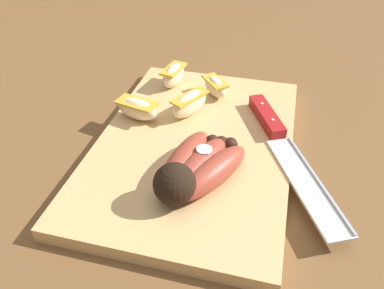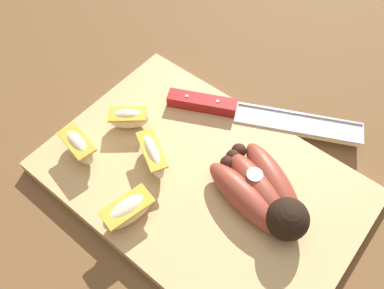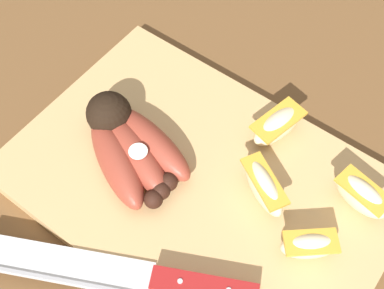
{
  "view_description": "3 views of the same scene",
  "coord_description": "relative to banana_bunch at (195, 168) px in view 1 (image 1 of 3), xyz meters",
  "views": [
    {
      "loc": [
        0.4,
        0.09,
        0.35
      ],
      "look_at": [
        0.01,
        -0.01,
        0.03
      ],
      "focal_mm": 35.84,
      "sensor_mm": 36.0,
      "label": 1
    },
    {
      "loc": [
        0.14,
        -0.22,
        0.47
      ],
      "look_at": [
        -0.05,
        -0.0,
        0.06
      ],
      "focal_mm": 37.61,
      "sensor_mm": 36.0,
      "label": 2
    },
    {
      "loc": [
        -0.16,
        0.19,
        0.49
      ],
      "look_at": [
        0.01,
        -0.03,
        0.04
      ],
      "focal_mm": 46.49,
      "sensor_mm": 36.0,
      "label": 3
    }
  ],
  "objects": [
    {
      "name": "ground_plane",
      "position": [
        -0.06,
        -0.01,
        -0.04
      ],
      "size": [
        6.0,
        6.0,
        0.0
      ],
      "primitive_type": "plane",
      "color": "brown"
    },
    {
      "name": "banana_bunch",
      "position": [
        0.0,
        0.0,
        0.0
      ],
      "size": [
        0.14,
        0.11,
        0.05
      ],
      "color": "black",
      "rests_on": "cutting_board"
    },
    {
      "name": "apple_wedge_near",
      "position": [
        -0.21,
        -0.02,
        -0.0
      ],
      "size": [
        0.06,
        0.05,
        0.03
      ],
      "color": "beige",
      "rests_on": "cutting_board"
    },
    {
      "name": "apple_wedge_far",
      "position": [
        -0.11,
        -0.12,
        -0.0
      ],
      "size": [
        0.04,
        0.07,
        0.03
      ],
      "color": "beige",
      "rests_on": "cutting_board"
    },
    {
      "name": "apple_wedge_middle",
      "position": [
        -0.14,
        -0.04,
        0.0
      ],
      "size": [
        0.07,
        0.05,
        0.04
      ],
      "color": "beige",
      "rests_on": "cutting_board"
    },
    {
      "name": "apple_wedge_extra",
      "position": [
        -0.23,
        -0.09,
        0.0
      ],
      "size": [
        0.06,
        0.04,
        0.04
      ],
      "color": "beige",
      "rests_on": "cutting_board"
    },
    {
      "name": "cutting_board",
      "position": [
        -0.08,
        -0.02,
        -0.03
      ],
      "size": [
        0.4,
        0.27,
        0.02
      ],
      "primitive_type": "cube",
      "color": "tan",
      "rests_on": "ground_plane"
    },
    {
      "name": "chefs_knife",
      "position": [
        -0.11,
        0.1,
        -0.01
      ],
      "size": [
        0.26,
        0.15,
        0.02
      ],
      "color": "silver",
      "rests_on": "cutting_board"
    }
  ]
}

